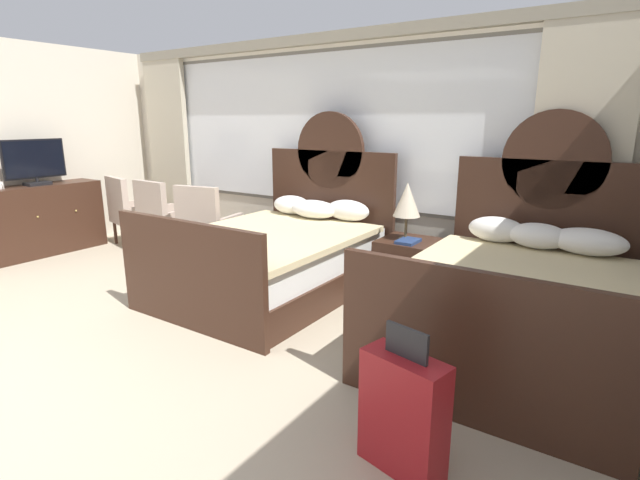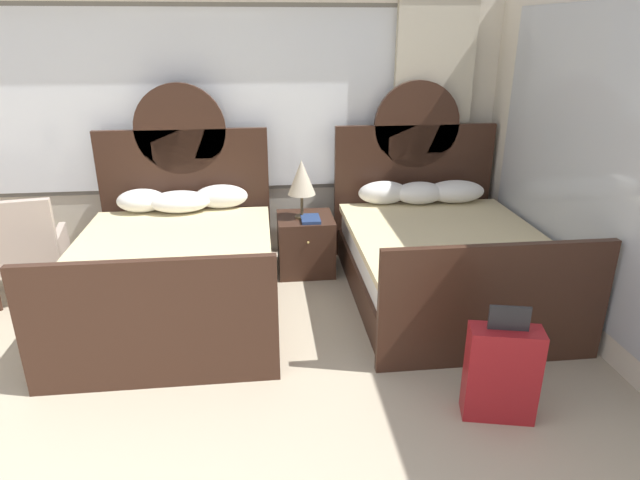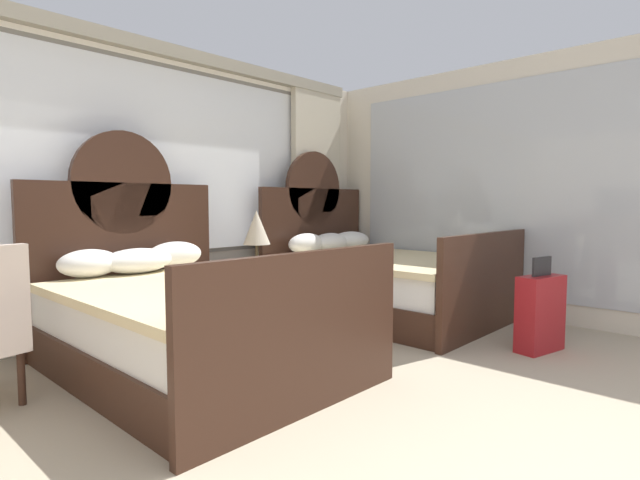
{
  "view_description": "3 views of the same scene",
  "coord_description": "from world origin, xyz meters",
  "views": [
    {
      "loc": [
        3.2,
        -0.77,
        1.73
      ],
      "look_at": [
        1.16,
        2.29,
        0.79
      ],
      "focal_mm": 26.7,
      "sensor_mm": 36.0,
      "label": 1
    },
    {
      "loc": [
        0.97,
        -1.47,
        2.29
      ],
      "look_at": [
        1.41,
        2.36,
        0.78
      ],
      "focal_mm": 30.35,
      "sensor_mm": 36.0,
      "label": 2
    },
    {
      "loc": [
        -1.72,
        -0.2,
        1.22
      ],
      "look_at": [
        1.24,
        2.56,
        0.91
      ],
      "focal_mm": 27.59,
      "sensor_mm": 36.0,
      "label": 3
    }
  ],
  "objects": [
    {
      "name": "bed_near_window",
      "position": [
        0.22,
        2.89,
        0.38
      ],
      "size": [
        1.67,
        2.24,
        1.82
      ],
      "color": "#382116",
      "rests_on": "ground_plane"
    },
    {
      "name": "table_lamp_on_nightstand",
      "position": [
        1.36,
        3.52,
        0.96
      ],
      "size": [
        0.27,
        0.27,
        0.57
      ],
      "color": "brown",
      "rests_on": "nightstand_between_beds"
    },
    {
      "name": "suitcase_on_floor",
      "position": [
        2.4,
        1.18,
        0.32
      ],
      "size": [
        0.47,
        0.28,
        0.78
      ],
      "color": "maroon",
      "rests_on": "ground_plane"
    },
    {
      "name": "book_on_nightstand",
      "position": [
        1.43,
        3.42,
        0.58
      ],
      "size": [
        0.18,
        0.26,
        0.03
      ],
      "color": "navy",
      "rests_on": "nightstand_between_beds"
    },
    {
      "name": "wall_right_mirror",
      "position": [
        3.49,
        1.79,
        1.35
      ],
      "size": [
        0.08,
        4.73,
        2.7
      ],
      "color": "beige",
      "rests_on": "ground_plane"
    },
    {
      "name": "wall_back_window",
      "position": [
        0.0,
        4.13,
        1.43
      ],
      "size": [
        6.91,
        0.22,
        2.7
      ],
      "color": "beige",
      "rests_on": "ground_plane"
    },
    {
      "name": "bed_near_mirror",
      "position": [
        2.57,
        2.89,
        0.38
      ],
      "size": [
        1.67,
        2.24,
        1.82
      ],
      "color": "#382116",
      "rests_on": "ground_plane"
    },
    {
      "name": "nightstand_between_beds",
      "position": [
        1.39,
        3.53,
        0.28
      ],
      "size": [
        0.55,
        0.57,
        0.57
      ],
      "color": "#382116",
      "rests_on": "ground_plane"
    }
  ]
}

